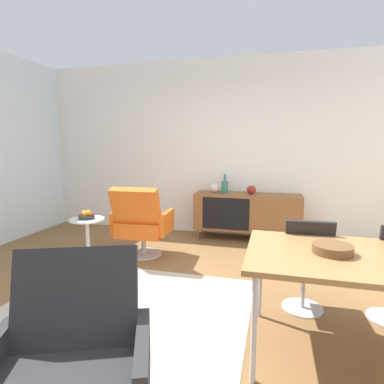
{
  "coord_description": "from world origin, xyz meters",
  "views": [
    {
      "loc": [
        0.71,
        -2.45,
        1.45
      ],
      "look_at": [
        -0.18,
        0.88,
        0.94
      ],
      "focal_mm": 29.16,
      "sensor_mm": 36.0,
      "label": 1
    }
  ],
  "objects_px": {
    "dining_chair_back_left": "(306,261)",
    "fruit_bowl": "(87,215)",
    "vase_sculptural_dark": "(225,186)",
    "wooden_bowl_on_table": "(333,249)",
    "armchair_black_shell": "(72,359)",
    "sideboard": "(247,212)",
    "vase_cobalt": "(251,190)",
    "dining_table": "(372,263)",
    "side_table_round": "(88,234)",
    "lounge_chair_red": "(141,222)",
    "vase_ceramic_small": "(215,188)"
  },
  "relations": [
    {
      "from": "dining_chair_back_left",
      "to": "fruit_bowl",
      "type": "bearing_deg",
      "value": 164.97
    },
    {
      "from": "dining_chair_back_left",
      "to": "vase_sculptural_dark",
      "type": "bearing_deg",
      "value": 116.91
    },
    {
      "from": "wooden_bowl_on_table",
      "to": "armchair_black_shell",
      "type": "bearing_deg",
      "value": -140.72
    },
    {
      "from": "sideboard",
      "to": "vase_cobalt",
      "type": "xyz_separation_m",
      "value": [
        0.06,
        0.0,
        0.34
      ]
    },
    {
      "from": "dining_table",
      "to": "fruit_bowl",
      "type": "height_order",
      "value": "dining_table"
    },
    {
      "from": "dining_chair_back_left",
      "to": "side_table_round",
      "type": "xyz_separation_m",
      "value": [
        -2.6,
        0.7,
        -0.15
      ]
    },
    {
      "from": "vase_sculptural_dark",
      "to": "side_table_round",
      "type": "xyz_separation_m",
      "value": [
        -1.57,
        -1.33,
        -0.5
      ]
    },
    {
      "from": "wooden_bowl_on_table",
      "to": "lounge_chair_red",
      "type": "xyz_separation_m",
      "value": [
        -2.05,
        1.48,
        -0.3
      ]
    },
    {
      "from": "dining_table",
      "to": "fruit_bowl",
      "type": "xyz_separation_m",
      "value": [
        -2.95,
        1.26,
        -0.13
      ]
    },
    {
      "from": "vase_cobalt",
      "to": "vase_ceramic_small",
      "type": "distance_m",
      "value": 0.57
    },
    {
      "from": "vase_cobalt",
      "to": "fruit_bowl",
      "type": "bearing_deg",
      "value": -146.11
    },
    {
      "from": "vase_sculptural_dark",
      "to": "dining_chair_back_left",
      "type": "height_order",
      "value": "vase_sculptural_dark"
    },
    {
      "from": "armchair_black_shell",
      "to": "side_table_round",
      "type": "xyz_separation_m",
      "value": [
        -1.43,
        2.3,
        -0.15
      ]
    },
    {
      "from": "wooden_bowl_on_table",
      "to": "armchair_black_shell",
      "type": "relative_size",
      "value": 0.27
    },
    {
      "from": "vase_sculptural_dark",
      "to": "wooden_bowl_on_table",
      "type": "height_order",
      "value": "vase_sculptural_dark"
    },
    {
      "from": "wooden_bowl_on_table",
      "to": "lounge_chair_red",
      "type": "distance_m",
      "value": 2.55
    },
    {
      "from": "wooden_bowl_on_table",
      "to": "dining_chair_back_left",
      "type": "relative_size",
      "value": 0.3
    },
    {
      "from": "sideboard",
      "to": "dining_chair_back_left",
      "type": "distance_m",
      "value": 2.13
    },
    {
      "from": "lounge_chair_red",
      "to": "armchair_black_shell",
      "type": "bearing_deg",
      "value": -72.83
    },
    {
      "from": "sideboard",
      "to": "fruit_bowl",
      "type": "distance_m",
      "value": 2.34
    },
    {
      "from": "dining_table",
      "to": "dining_chair_back_left",
      "type": "distance_m",
      "value": 0.7
    },
    {
      "from": "sideboard",
      "to": "vase_sculptural_dark",
      "type": "xyz_separation_m",
      "value": [
        -0.35,
        0.0,
        0.38
      ]
    },
    {
      "from": "dining_chair_back_left",
      "to": "lounge_chair_red",
      "type": "bearing_deg",
      "value": 154.66
    },
    {
      "from": "dining_chair_back_left",
      "to": "wooden_bowl_on_table",
      "type": "bearing_deg",
      "value": -79.47
    },
    {
      "from": "dining_table",
      "to": "fruit_bowl",
      "type": "relative_size",
      "value": 8.0
    },
    {
      "from": "vase_sculptural_dark",
      "to": "lounge_chair_red",
      "type": "relative_size",
      "value": 0.31
    },
    {
      "from": "vase_cobalt",
      "to": "vase_sculptural_dark",
      "type": "distance_m",
      "value": 0.41
    },
    {
      "from": "armchair_black_shell",
      "to": "fruit_bowl",
      "type": "bearing_deg",
      "value": 121.95
    },
    {
      "from": "armchair_black_shell",
      "to": "lounge_chair_red",
      "type": "bearing_deg",
      "value": 107.17
    },
    {
      "from": "vase_cobalt",
      "to": "vase_ceramic_small",
      "type": "xyz_separation_m",
      "value": [
        -0.57,
        0.0,
        0.01
      ]
    },
    {
      "from": "dining_table",
      "to": "fruit_bowl",
      "type": "bearing_deg",
      "value": 156.89
    },
    {
      "from": "vase_ceramic_small",
      "to": "wooden_bowl_on_table",
      "type": "height_order",
      "value": "vase_ceramic_small"
    },
    {
      "from": "lounge_chair_red",
      "to": "sideboard",
      "type": "bearing_deg",
      "value": 41.01
    },
    {
      "from": "vase_sculptural_dark",
      "to": "side_table_round",
      "type": "height_order",
      "value": "vase_sculptural_dark"
    },
    {
      "from": "side_table_round",
      "to": "fruit_bowl",
      "type": "relative_size",
      "value": 2.6
    },
    {
      "from": "dining_table",
      "to": "side_table_round",
      "type": "relative_size",
      "value": 3.08
    },
    {
      "from": "dining_chair_back_left",
      "to": "fruit_bowl",
      "type": "distance_m",
      "value": 2.69
    },
    {
      "from": "dining_chair_back_left",
      "to": "vase_cobalt",
      "type": "bearing_deg",
      "value": 107.08
    },
    {
      "from": "lounge_chair_red",
      "to": "side_table_round",
      "type": "relative_size",
      "value": 1.82
    },
    {
      "from": "lounge_chair_red",
      "to": "armchair_black_shell",
      "type": "distance_m",
      "value": 2.64
    },
    {
      "from": "vase_sculptural_dark",
      "to": "vase_ceramic_small",
      "type": "relative_size",
      "value": 1.89
    },
    {
      "from": "sideboard",
      "to": "dining_table",
      "type": "bearing_deg",
      "value": -68.36
    },
    {
      "from": "vase_sculptural_dark",
      "to": "fruit_bowl",
      "type": "xyz_separation_m",
      "value": [
        -1.57,
        -1.33,
        -0.26
      ]
    },
    {
      "from": "sideboard",
      "to": "side_table_round",
      "type": "height_order",
      "value": "sideboard"
    },
    {
      "from": "armchair_black_shell",
      "to": "fruit_bowl",
      "type": "distance_m",
      "value": 2.71
    },
    {
      "from": "vase_sculptural_dark",
      "to": "wooden_bowl_on_table",
      "type": "xyz_separation_m",
      "value": [
        1.13,
        -2.58,
        -0.05
      ]
    },
    {
      "from": "vase_sculptural_dark",
      "to": "fruit_bowl",
      "type": "relative_size",
      "value": 1.46
    },
    {
      "from": "armchair_black_shell",
      "to": "fruit_bowl",
      "type": "height_order",
      "value": "armchair_black_shell"
    },
    {
      "from": "dining_table",
      "to": "vase_ceramic_small",
      "type": "bearing_deg",
      "value": 120.73
    },
    {
      "from": "dining_table",
      "to": "lounge_chair_red",
      "type": "bearing_deg",
      "value": 147.15
    }
  ]
}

